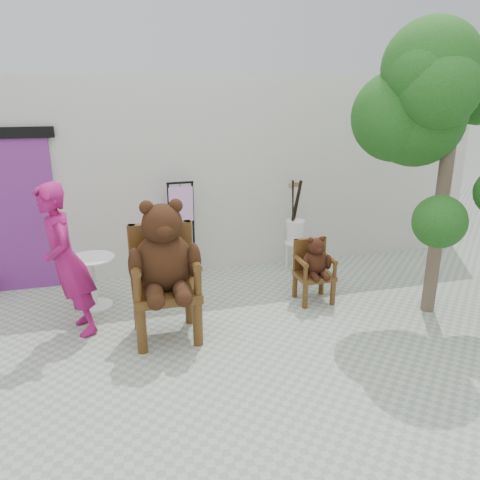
{
  "coord_description": "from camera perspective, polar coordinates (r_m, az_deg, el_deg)",
  "views": [
    {
      "loc": [
        -1.59,
        -4.4,
        2.79
      ],
      "look_at": [
        -0.07,
        1.13,
        0.95
      ],
      "focal_mm": 35.0,
      "sensor_mm": 36.0,
      "label": 1
    }
  ],
  "objects": [
    {
      "name": "chair_big",
      "position": [
        5.37,
        -9.24,
        -2.68
      ],
      "size": [
        0.8,
        0.87,
        1.66
      ],
      "color": "#42270E",
      "rests_on": "ground"
    },
    {
      "name": "doorway",
      "position": [
        7.3,
        -26.16,
        3.09
      ],
      "size": [
        1.4,
        0.11,
        2.33
      ],
      "color": "#742A7E",
      "rests_on": "ground"
    },
    {
      "name": "stool_bucket",
      "position": [
        7.54,
        6.71,
        1.12
      ],
      "size": [
        0.32,
        0.32,
        1.45
      ],
      "rotation": [
        0.0,
        0.0,
        0.31
      ],
      "color": "white",
      "rests_on": "ground"
    },
    {
      "name": "person",
      "position": [
        5.73,
        -20.39,
        -2.45
      ],
      "size": [
        0.6,
        0.76,
        1.83
      ],
      "primitive_type": "imported",
      "rotation": [
        0.0,
        0.0,
        -1.31
      ],
      "color": "#9C135D",
      "rests_on": "ground"
    },
    {
      "name": "chair_small",
      "position": [
        6.44,
        9.05,
        -2.85
      ],
      "size": [
        0.49,
        0.5,
        0.93
      ],
      "color": "#42270E",
      "rests_on": "ground"
    },
    {
      "name": "tree",
      "position": [
        6.1,
        21.88,
        14.95
      ],
      "size": [
        2.05,
        1.76,
        3.59
      ],
      "rotation": [
        0.0,
        0.0,
        -0.03
      ],
      "color": "#4A392C",
      "rests_on": "ground"
    },
    {
      "name": "cafe_table",
      "position": [
        6.51,
        -17.47,
        -4.23
      ],
      "size": [
        0.6,
        0.6,
        0.7
      ],
      "rotation": [
        0.0,
        0.0,
        0.12
      ],
      "color": "white",
      "rests_on": "ground"
    },
    {
      "name": "back_wall",
      "position": [
        7.77,
        -3.43,
        8.21
      ],
      "size": [
        9.0,
        1.0,
        3.0
      ],
      "primitive_type": "cube",
      "color": "beige",
      "rests_on": "ground"
    },
    {
      "name": "display_stand",
      "position": [
        7.16,
        -7.04,
        -0.28
      ],
      "size": [
        0.47,
        0.37,
        1.51
      ],
      "rotation": [
        0.0,
        0.0,
        0.05
      ],
      "color": "black",
      "rests_on": "ground"
    },
    {
      "name": "ground_plane",
      "position": [
        5.44,
        3.92,
        -13.06
      ],
      "size": [
        60.0,
        60.0,
        0.0
      ],
      "primitive_type": "plane",
      "color": "#9FA493",
      "rests_on": "ground"
    }
  ]
}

